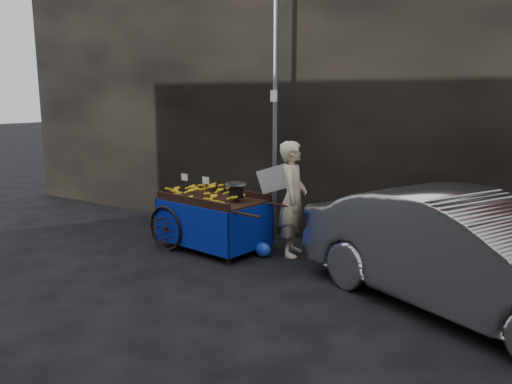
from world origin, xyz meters
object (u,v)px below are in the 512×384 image
Objects in this scene: parked_car at (467,254)px; plastic_bag at (263,250)px; banana_cart at (211,203)px; vendor at (293,199)px.

plastic_bag is at bearing 105.19° from parked_car.
banana_cart is 1.31× the size of vendor.
banana_cart is 3.89m from parked_car.
parked_car is at bearing -125.84° from vendor.
vendor is at bearing 97.06° from parked_car.
vendor reaches higher than banana_cart.
vendor is 0.43× the size of parked_car.
parked_car is (2.93, -0.40, 0.56)m from plastic_bag.
banana_cart is 9.16× the size of plastic_bag.
vendor is at bearing 48.59° from plastic_bag.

